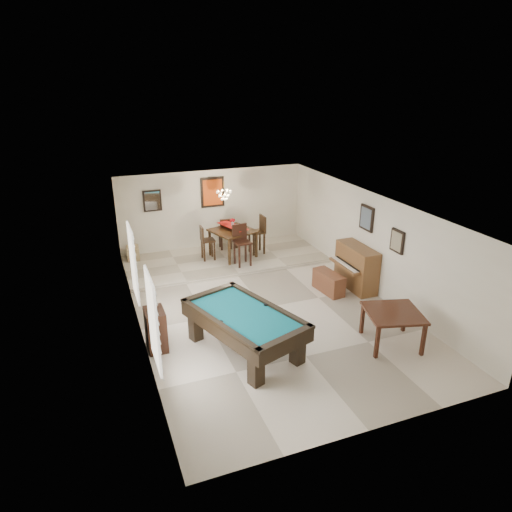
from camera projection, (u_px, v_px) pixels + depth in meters
ground_plane at (265, 308)px, 11.26m from camera, size 6.00×9.00×0.02m
wall_back at (213, 210)px, 14.69m from camera, size 6.00×0.04×2.60m
wall_front at (377, 363)px, 6.87m from camera, size 6.00×0.04×2.60m
wall_left at (136, 277)px, 9.78m from camera, size 0.04×9.00×2.60m
wall_right at (373, 243)px, 11.77m from camera, size 0.04×9.00×2.60m
ceiling at (265, 206)px, 10.30m from camera, size 6.00×9.00×0.04m
dining_step at (225, 259)px, 14.06m from camera, size 6.00×2.50×0.12m
window_left_front at (153, 321)px, 7.84m from camera, size 0.06×1.00×1.70m
window_left_rear at (133, 263)px, 10.27m from camera, size 0.06×1.00×1.70m
pool_table at (244, 332)px, 9.35m from camera, size 2.15×2.88×0.86m
square_table at (392, 328)px, 9.61m from camera, size 1.36×1.36×0.76m
upright_piano at (352, 268)px, 12.09m from camera, size 0.79×1.40×1.17m
piano_bench at (329, 282)px, 11.99m from camera, size 0.49×1.01×0.54m
apothecary_chest at (156, 330)px, 9.42m from camera, size 0.39×0.59×0.89m
dining_table at (233, 241)px, 13.98m from camera, size 1.48×1.48×0.97m
flower_vase at (233, 222)px, 13.76m from camera, size 0.16×0.16×0.25m
dining_chair_south at (242, 246)px, 13.28m from camera, size 0.48×0.48×1.21m
dining_chair_north at (225, 233)px, 14.63m from camera, size 0.41×0.41×1.03m
dining_chair_west at (208, 243)px, 13.73m from camera, size 0.40×0.40×1.05m
dining_chair_east at (257, 235)px, 14.20m from camera, size 0.46×0.46×1.20m
corner_bench at (133, 253)px, 13.84m from camera, size 0.39×0.48×0.40m
chandelier at (224, 192)px, 13.23m from camera, size 0.44×0.44×0.60m
back_painting at (213, 192)px, 14.43m from camera, size 0.75×0.06×0.95m
back_mirror at (152, 201)px, 13.84m from camera, size 0.55×0.06×0.65m
right_picture_upper at (367, 218)px, 11.80m from camera, size 0.06×0.55×0.65m
right_picture_lower at (397, 241)px, 10.74m from camera, size 0.06×0.45×0.55m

